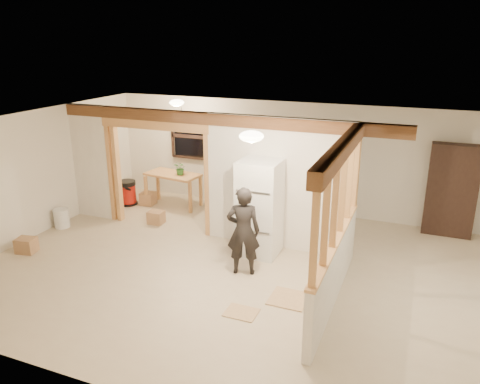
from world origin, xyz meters
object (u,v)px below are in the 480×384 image
at_px(shop_vac, 127,193).
at_px(bookshelf, 452,191).
at_px(work_table, 173,190).
at_px(refrigerator, 260,208).
at_px(woman, 243,231).

height_order(shop_vac, bookshelf, bookshelf).
relative_size(work_table, shop_vac, 2.13).
xyz_separation_m(refrigerator, woman, (0.01, -0.84, -0.12)).
relative_size(refrigerator, work_table, 1.39).
xyz_separation_m(refrigerator, work_table, (-2.75, 1.64, -0.49)).
bearing_deg(woman, shop_vac, -46.89).
distance_m(refrigerator, woman, 0.85).
relative_size(refrigerator, shop_vac, 2.97).
bearing_deg(work_table, shop_vac, -154.81).
bearing_deg(woman, work_table, -59.57).
bearing_deg(work_table, woman, -33.72).
bearing_deg(refrigerator, bookshelf, 34.52).
xyz_separation_m(shop_vac, bookshelf, (7.09, 0.93, 0.64)).
bearing_deg(shop_vac, bookshelf, 7.46).
bearing_deg(shop_vac, woman, -29.24).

